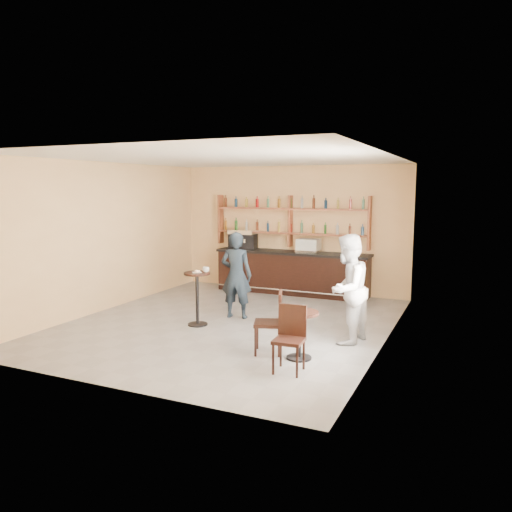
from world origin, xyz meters
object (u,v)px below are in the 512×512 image
at_px(bar_counter, 292,272).
at_px(patron_second, 347,289).
at_px(pastry_case, 309,246).
at_px(chair_west, 268,322).
at_px(chair_south, 289,340).
at_px(pedestal_table, 197,299).
at_px(man_main, 236,275).
at_px(cafe_table, 299,335).
at_px(espresso_machine, 243,239).

relative_size(bar_counter, patron_second, 2.09).
distance_m(bar_counter, pastry_case, 0.82).
xyz_separation_m(pastry_case, chair_west, (0.80, -4.49, -0.72)).
xyz_separation_m(chair_west, chair_south, (0.60, -0.65, -0.02)).
relative_size(pastry_case, pedestal_table, 0.53).
bearing_deg(man_main, cafe_table, 128.34).
bearing_deg(cafe_table, bar_counter, 111.39).
bearing_deg(espresso_machine, cafe_table, -64.89).
relative_size(espresso_machine, man_main, 0.39).
bearing_deg(pedestal_table, pastry_case, 72.88).
bearing_deg(chair_west, man_main, -160.23).
distance_m(pastry_case, patron_second, 3.88).
xyz_separation_m(espresso_machine, pastry_case, (1.79, 0.00, -0.08)).
relative_size(espresso_machine, pedestal_table, 0.66).
relative_size(espresso_machine, pastry_case, 1.24).
distance_m(pedestal_table, chair_west, 2.12).
relative_size(cafe_table, patron_second, 0.40).
bearing_deg(pedestal_table, espresso_machine, 101.34).
xyz_separation_m(chair_west, patron_second, (1.02, 1.07, 0.43)).
xyz_separation_m(man_main, cafe_table, (2.00, -1.83, -0.51)).
distance_m(pastry_case, chair_west, 4.61).
bearing_deg(chair_south, patron_second, 72.99).
bearing_deg(espresso_machine, pedestal_table, -88.27).
height_order(bar_counter, pedestal_table, bar_counter).
height_order(bar_counter, espresso_machine, espresso_machine).
distance_m(bar_counter, chair_west, 4.65).
relative_size(pastry_case, patron_second, 0.29).
height_order(chair_west, patron_second, patron_second).
bearing_deg(chair_south, espresso_machine, 118.54).
height_order(espresso_machine, pastry_case, espresso_machine).
xyz_separation_m(pastry_case, cafe_table, (1.35, -4.54, -0.85)).
height_order(bar_counter, chair_south, bar_counter).
xyz_separation_m(espresso_machine, man_main, (1.14, -2.70, -0.42)).
relative_size(bar_counter, chair_south, 4.08).
relative_size(chair_south, patron_second, 0.51).
xyz_separation_m(espresso_machine, cafe_table, (3.14, -4.54, -0.93)).
relative_size(espresso_machine, cafe_table, 0.91).
distance_m(cafe_table, chair_west, 0.57).
xyz_separation_m(pedestal_table, patron_second, (2.90, 0.11, 0.42)).
height_order(bar_counter, patron_second, patron_second).
bearing_deg(pastry_case, chair_south, -73.69).
bearing_deg(chair_south, pastry_case, 101.93).
xyz_separation_m(chair_south, patron_second, (0.42, 1.72, 0.46)).
bearing_deg(cafe_table, pastry_case, 106.59).
xyz_separation_m(bar_counter, pastry_case, (0.42, 0.00, 0.70)).
height_order(chair_south, patron_second, patron_second).
relative_size(man_main, patron_second, 0.94).
bearing_deg(bar_counter, chair_south, -70.43).
xyz_separation_m(cafe_table, chair_south, (0.05, -0.60, 0.10)).
bearing_deg(espresso_machine, pastry_case, -9.61).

